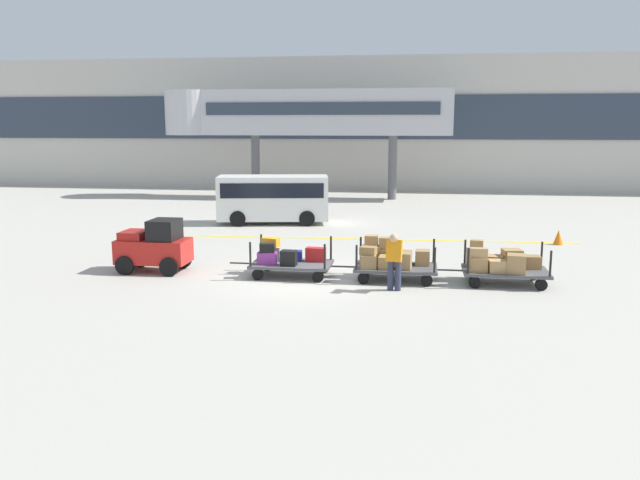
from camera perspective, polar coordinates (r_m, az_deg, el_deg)
The scene contains 11 objects.
ground_plane at distance 18.56m, azimuth -1.98°, elevation -3.39°, with size 120.00×120.00×0.00m, color #B2ADA0.
apron_lead_line at distance 24.83m, azimuth 2.85°, elevation 0.11°, with size 16.90×0.20×0.01m, color yellow.
terminal_building at distance 43.85m, azimuth 4.12°, elevation 10.19°, with size 57.46×2.51×8.66m.
jet_bridge at distance 38.39m, azimuth -2.28°, elevation 11.10°, with size 16.89×3.00×6.29m.
baggage_tug at distance 19.86m, azimuth -14.40°, elevation -0.58°, with size 2.11×1.24×1.58m.
baggage_cart_lead at distance 18.73m, azimuth -2.87°, elevation -1.67°, with size 3.01×1.42×1.10m.
baggage_cart_middle at distance 18.38m, azimuth 6.22°, elevation -1.73°, with size 3.01×1.42×1.22m.
baggage_cart_tail at distance 18.51m, azimuth 15.67°, elevation -2.04°, with size 3.01×1.42×1.16m.
baggage_handler at distance 17.07m, azimuth 6.57°, elevation -1.68°, with size 0.44×0.46×1.56m.
shuttle_van at distance 28.59m, azimuth -4.17°, elevation 3.93°, with size 5.05×2.68×2.10m.
safety_cone_near at distance 25.16m, azimuth 20.30°, elevation 0.24°, with size 0.36×0.36×0.55m, color orange.
Camera 1 is at (3.23, -17.75, 4.38)m, focal length 36.24 mm.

